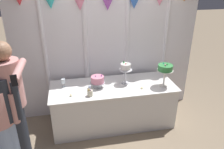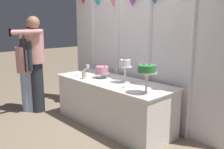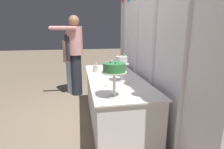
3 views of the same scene
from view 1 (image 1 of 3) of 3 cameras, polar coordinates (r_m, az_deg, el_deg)
name	(u,v)px [view 1 (image 1 of 3)]	position (r m, az deg, el deg)	size (l,w,h in m)	color
ground_plane	(114,126)	(4.08, 0.54, -13.05)	(24.00, 24.00, 0.00)	gray
draped_curtain	(106,45)	(3.97, -1.43, 7.61)	(3.31, 0.17, 2.50)	white
cake_table	(113,105)	(3.94, 0.25, -7.80)	(2.11, 0.82, 0.76)	white
cake_display_leftmost	(97,80)	(3.64, -3.77, -1.47)	(0.25, 0.25, 0.24)	#B2B2B7
cake_display_center	(126,69)	(3.72, 3.51, 1.55)	(0.22, 0.22, 0.41)	silver
cake_display_rightmost	(165,69)	(3.71, 13.58, 1.40)	(0.27, 0.27, 0.42)	silver
wine_glass	(63,81)	(3.75, -12.53, -1.72)	(0.07, 0.07, 0.15)	silver
flower_vase	(90,92)	(3.44, -5.73, -4.62)	(0.09, 0.09, 0.17)	beige
tealight_far_left	(71,96)	(3.49, -10.57, -5.36)	(0.04, 0.04, 0.04)	beige
tealight_near_left	(142,88)	(3.68, 7.71, -3.51)	(0.05, 0.05, 0.04)	beige
guest_man_pink_jacket	(5,113)	(3.17, -25.82, -8.94)	(0.47, 0.47, 1.60)	#93ADD6
guest_girl_blue_dress	(12,102)	(3.12, -24.40, -6.40)	(0.50, 0.71, 1.80)	#282D38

